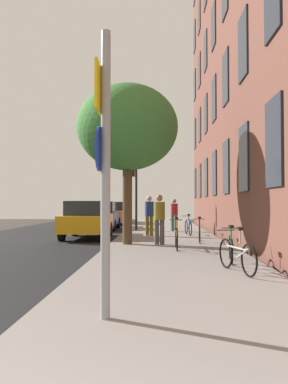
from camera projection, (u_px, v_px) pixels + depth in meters
The scene contains 17 objects.
ground_plane at pixel (83, 240), 15.84m from camera, with size 41.80×41.80×0.00m, color #332D28.
road_asphalt at pixel (32, 240), 15.92m from camera, with size 7.00×38.00×0.01m, color black.
sidewalk at pixel (167, 239), 15.72m from camera, with size 4.20×38.00×0.12m, color gray.
sign_post at pixel (104, 157), 4.78m from camera, with size 0.16×0.60×3.59m.
traffic_light at pixel (134, 182), 20.15m from camera, with size 0.43×0.24×3.67m.
tree_near at pixel (127, 128), 13.44m from camera, with size 3.54×3.54×5.58m.
bicycle_0 at pixel (237, 255), 7.87m from camera, with size 0.57×1.66×0.94m.
bicycle_1 at pixel (231, 248), 9.28m from camera, with size 0.42×1.55×0.89m.
bicycle_2 at pixel (176, 236), 11.87m from camera, with size 0.42×1.68×0.99m.
bicycle_3 at pixel (199, 232), 13.99m from camera, with size 0.42×1.61×0.93m.
bicycle_4 at pixel (188, 227), 17.15m from camera, with size 0.42×1.71×0.94m.
pedestrian_0 at pixel (159, 216), 13.17m from camera, with size 0.40×0.40×1.71m.
pedestrian_1 at pixel (149, 213), 16.80m from camera, with size 0.55×0.55×1.75m.
pedestrian_2 at pixel (174, 213), 19.55m from camera, with size 0.51×0.51×1.64m.
car_0 at pixel (87, 219), 16.62m from camera, with size 1.84×3.92×1.62m.
car_1 at pixel (101, 215), 22.18m from camera, with size 1.90×4.07×1.62m.
car_2 at pixel (118, 213), 27.70m from camera, with size 1.85×4.34×1.62m.
Camera 1 is at (0.69, -0.80, 1.54)m, focal length 35.90 mm.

